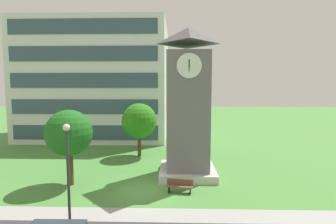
{
  "coord_description": "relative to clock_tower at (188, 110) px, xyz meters",
  "views": [
    {
      "loc": [
        2.24,
        -17.22,
        7.11
      ],
      "look_at": [
        1.61,
        4.33,
        5.07
      ],
      "focal_mm": 27.49,
      "sensor_mm": 36.0,
      "label": 1
    }
  ],
  "objects": [
    {
      "name": "tree_streetside",
      "position": [
        -4.73,
        5.65,
        -1.62
      ],
      "size": [
        3.62,
        3.62,
        5.53
      ],
      "color": "#513823",
      "rests_on": "ground"
    },
    {
      "name": "street_lamp",
      "position": [
        -6.54,
        -7.74,
        -2.0
      ],
      "size": [
        0.36,
        0.36,
        5.27
      ],
      "color": "#333338",
      "rests_on": "ground"
    },
    {
      "name": "clock_tower",
      "position": [
        0.0,
        0.0,
        0.0
      ],
      "size": [
        4.45,
        4.45,
        11.79
      ],
      "color": "slate",
      "rests_on": "ground"
    },
    {
      "name": "tree_by_building",
      "position": [
        -8.68,
        -2.42,
        -1.49
      ],
      "size": [
        3.34,
        3.34,
        5.54
      ],
      "color": "#513823",
      "rests_on": "ground"
    },
    {
      "name": "office_building",
      "position": [
        -12.14,
        17.4,
        2.68
      ],
      "size": [
        19.63,
        13.86,
        16.0
      ],
      "color": "silver",
      "rests_on": "ground"
    },
    {
      "name": "kerb_strip",
      "position": [
        -3.23,
        -6.77,
        -5.32
      ],
      "size": [
        120.0,
        1.6,
        0.01
      ],
      "primitive_type": "cube",
      "color": "#9E9E99",
      "rests_on": "ground"
    },
    {
      "name": "park_bench",
      "position": [
        -0.68,
        -3.6,
        -4.86
      ],
      "size": [
        1.84,
        0.7,
        0.88
      ],
      "color": "brown",
      "rests_on": "ground"
    },
    {
      "name": "ground_plane",
      "position": [
        -3.23,
        -3.32,
        -5.32
      ],
      "size": [
        160.0,
        160.0,
        0.0
      ],
      "primitive_type": "plane",
      "color": "#4C893D"
    }
  ]
}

